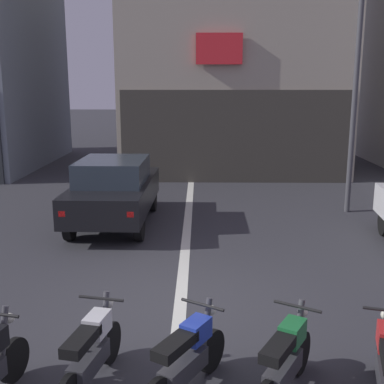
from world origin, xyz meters
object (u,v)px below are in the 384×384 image
(car_black_crossing_near, at_px, (114,189))
(motorcycle_green_row_right_mid, at_px, (285,360))
(motorcycle_blue_row_centre, at_px, (187,358))
(motorcycle_white_row_left_mid, at_px, (91,352))
(street_lamp, at_px, (358,51))

(car_black_crossing_near, height_order, motorcycle_green_row_right_mid, car_black_crossing_near)
(motorcycle_blue_row_centre, xyz_separation_m, motorcycle_green_row_right_mid, (1.07, -0.03, 0.00))
(motorcycle_white_row_left_mid, bearing_deg, car_black_crossing_near, 97.45)
(motorcycle_blue_row_centre, bearing_deg, street_lamp, 62.76)
(street_lamp, relative_size, motorcycle_blue_row_centre, 4.73)
(motorcycle_green_row_right_mid, bearing_deg, motorcycle_white_row_left_mid, 176.35)
(car_black_crossing_near, distance_m, motorcycle_white_row_left_mid, 6.70)
(car_black_crossing_near, relative_size, motorcycle_green_row_right_mid, 2.78)
(car_black_crossing_near, height_order, street_lamp, street_lamp)
(motorcycle_white_row_left_mid, xyz_separation_m, motorcycle_blue_row_centre, (1.08, -0.11, 0.00))
(car_black_crossing_near, distance_m, street_lamp, 7.06)
(motorcycle_blue_row_centre, bearing_deg, car_black_crossing_near, 106.10)
(street_lamp, bearing_deg, motorcycle_green_row_right_mid, -110.81)
(motorcycle_blue_row_centre, distance_m, motorcycle_green_row_right_mid, 1.07)
(motorcycle_white_row_left_mid, distance_m, motorcycle_green_row_right_mid, 2.15)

